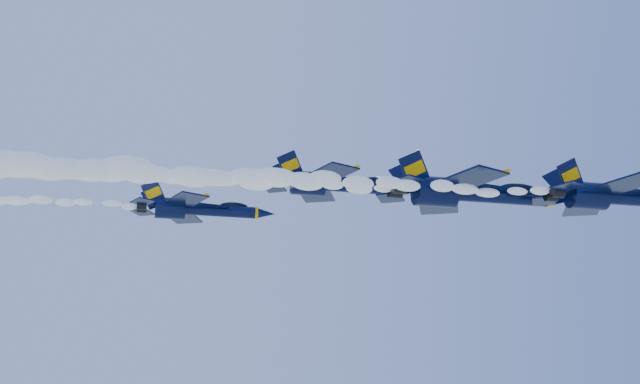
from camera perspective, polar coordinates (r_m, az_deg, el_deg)
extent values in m
ellipsoid|color=black|center=(77.58, 18.47, -0.26)|extent=(1.47, 2.54, 6.01)
cube|color=black|center=(75.44, 20.99, 0.54)|extent=(5.04, 5.97, 0.17)
cube|color=black|center=(81.52, 18.19, -1.08)|extent=(5.04, 5.97, 0.17)
cube|color=#FFA600|center=(76.18, 21.81, 0.54)|extent=(2.27, 4.71, 0.09)
cube|color=#FFA600|center=(82.21, 18.98, -1.07)|extent=(2.27, 4.71, 0.09)
cube|color=black|center=(76.19, 17.39, 1.10)|extent=(3.06, 0.97, 3.30)
cube|color=black|center=(77.82, 16.69, 0.65)|extent=(3.06, 0.97, 3.30)
cylinder|color=black|center=(75.47, 16.54, 0.00)|extent=(1.13, 1.03, 1.03)
cylinder|color=black|center=(76.49, 16.12, -0.27)|extent=(1.13, 1.03, 1.03)
cube|color=#FFA600|center=(79.39, 20.35, 0.14)|extent=(10.34, 0.33, 0.08)
ellipsoid|color=white|center=(67.56, -4.84, 1.08)|extent=(54.39, 2.23, 2.00)
cylinder|color=black|center=(79.33, 12.75, -0.25)|extent=(9.62, 1.60, 1.60)
ellipsoid|color=black|center=(76.80, 8.18, 0.02)|extent=(1.67, 2.89, 6.84)
cone|color=black|center=(82.06, 16.69, -0.52)|extent=(2.78, 1.60, 1.60)
cylinder|color=#FFA600|center=(81.47, 15.90, -0.47)|extent=(0.37, 1.67, 1.67)
ellipsoid|color=black|center=(80.33, 13.89, 0.21)|extent=(3.85, 1.25, 1.06)
cube|color=#FFA600|center=(80.23, 13.91, 0.00)|extent=(4.49, 1.07, 0.19)
cube|color=black|center=(73.73, 10.71, 0.97)|extent=(5.73, 6.79, 0.19)
cube|color=black|center=(81.28, 8.43, -0.93)|extent=(5.73, 6.79, 0.19)
cube|color=#FFA600|center=(74.34, 11.77, 0.96)|extent=(2.58, 5.35, 0.11)
cube|color=#FFA600|center=(81.83, 9.41, -0.92)|extent=(2.58, 5.35, 0.11)
cube|color=black|center=(75.56, 6.74, 1.59)|extent=(3.48, 1.10, 3.75)
cube|color=black|center=(77.57, 6.22, 1.05)|extent=(3.48, 1.10, 3.75)
cylinder|color=black|center=(74.98, 5.68, 0.33)|extent=(1.28, 1.18, 1.18)
cylinder|color=black|center=(76.23, 5.36, 0.01)|extent=(1.28, 1.18, 1.18)
cube|color=#FFA600|center=(78.32, 10.58, 0.48)|extent=(11.75, 0.37, 0.09)
ellipsoid|color=white|center=(72.43, -15.91, 1.33)|extent=(54.39, 2.53, 2.28)
cylinder|color=black|center=(85.88, 3.05, 0.38)|extent=(8.53, 1.42, 1.42)
ellipsoid|color=black|center=(84.57, -0.86, 0.61)|extent=(1.48, 2.56, 6.07)
cone|color=black|center=(87.42, 6.53, 0.14)|extent=(2.46, 1.42, 1.42)
cylinder|color=#FFA600|center=(87.07, 5.82, 0.19)|extent=(0.33, 1.48, 1.48)
ellipsoid|color=black|center=(86.52, 4.07, 0.76)|extent=(3.41, 1.11, 0.94)
cube|color=#FFA600|center=(86.43, 4.07, 0.58)|extent=(3.98, 0.95, 0.17)
cube|color=black|center=(81.41, 0.83, 1.39)|extent=(5.08, 6.02, 0.17)
cube|color=black|center=(88.44, -0.26, -0.19)|extent=(5.08, 6.02, 0.17)
cube|color=#FFA600|center=(81.73, 1.74, 1.39)|extent=(2.29, 4.75, 0.09)
cube|color=#FFA600|center=(88.73, 0.58, -0.19)|extent=(2.29, 4.75, 0.09)
cube|color=black|center=(83.77, -2.13, 1.87)|extent=(3.09, 0.98, 3.32)
cube|color=black|center=(85.62, -2.36, 1.43)|extent=(3.09, 0.98, 3.32)
cylinder|color=black|center=(83.43, -3.02, 0.86)|extent=(1.14, 1.04, 1.04)
cylinder|color=black|center=(84.59, -3.15, 0.60)|extent=(1.14, 1.04, 1.04)
cube|color=#FFA600|center=(85.45, 1.20, 0.98)|extent=(10.42, 0.33, 0.08)
cylinder|color=black|center=(94.50, -7.10, -1.34)|extent=(8.26, 1.38, 1.38)
ellipsoid|color=black|center=(94.21, -10.61, -1.15)|extent=(1.43, 2.48, 5.88)
cone|color=black|center=(95.06, -3.91, -1.54)|extent=(2.39, 1.38, 1.38)
cylinder|color=#FFA600|center=(94.92, -4.56, -1.50)|extent=(0.32, 1.43, 1.43)
ellipsoid|color=black|center=(94.83, -6.15, -1.00)|extent=(3.31, 1.07, 0.91)
cube|color=#FFA600|center=(94.75, -6.15, -1.16)|extent=(3.86, 0.92, 0.17)
cube|color=black|center=(90.75, -9.48, -0.53)|extent=(4.92, 5.83, 0.17)
cube|color=black|center=(97.79, -9.71, -1.79)|extent=(4.92, 5.83, 0.17)
cube|color=#FFA600|center=(90.84, -8.67, -0.53)|extent=(2.21, 4.60, 0.09)
cube|color=#FFA600|center=(97.87, -8.96, -1.78)|extent=(2.21, 4.60, 0.09)
cube|color=black|center=(93.69, -11.77, -0.07)|extent=(2.99, 0.94, 3.22)
cube|color=black|center=(95.53, -11.79, -0.41)|extent=(2.99, 0.94, 3.22)
cylinder|color=black|center=(93.63, -12.56, -0.95)|extent=(1.10, 1.01, 1.01)
cylinder|color=black|center=(94.77, -12.56, -1.15)|extent=(1.10, 1.01, 1.01)
cube|color=#FFA600|center=(94.53, -8.75, -0.82)|extent=(10.10, 0.32, 0.07)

